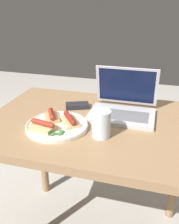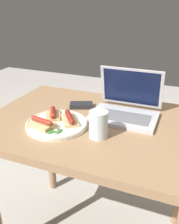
{
  "view_description": "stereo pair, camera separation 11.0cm",
  "coord_description": "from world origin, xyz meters",
  "views": [
    {
      "loc": [
        0.26,
        -0.99,
        1.27
      ],
      "look_at": [
        -0.01,
        -0.03,
        0.81
      ],
      "focal_mm": 40.0,
      "sensor_mm": 36.0,
      "label": 1
    },
    {
      "loc": [
        0.36,
        -0.96,
        1.27
      ],
      "look_at": [
        -0.01,
        -0.03,
        0.81
      ],
      "focal_mm": 40.0,
      "sensor_mm": 36.0,
      "label": 2
    }
  ],
  "objects": [
    {
      "name": "desk",
      "position": [
        0.0,
        0.0,
        0.65
      ],
      "size": [
        1.01,
        0.71,
        0.75
      ],
      "color": "#93704C",
      "rests_on": "ground_plane"
    },
    {
      "name": "laptop",
      "position": [
        0.11,
        0.11,
        0.79
      ],
      "size": [
        0.31,
        0.25,
        0.22
      ],
      "color": "#B7B7BC",
      "rests_on": "desk"
    },
    {
      "name": "plate",
      "position": [
        -0.14,
        -0.11,
        0.76
      ],
      "size": [
        0.27,
        0.27,
        0.02
      ],
      "color": "silver",
      "rests_on": "desk"
    },
    {
      "name": "sausage_toast_left",
      "position": [
        -0.09,
        -0.07,
        0.78
      ],
      "size": [
        0.12,
        0.13,
        0.04
      ],
      "rotation": [
        0.0,
        0.0,
        2.23
      ],
      "color": "tan",
      "rests_on": "plate"
    },
    {
      "name": "sausage_toast_middle",
      "position": [
        -0.19,
        -0.06,
        0.78
      ],
      "size": [
        0.11,
        0.12,
        0.04
      ],
      "rotation": [
        0.0,
        0.0,
        2.08
      ],
      "color": "tan",
      "rests_on": "plate"
    },
    {
      "name": "sausage_toast_right",
      "position": [
        -0.18,
        -0.16,
        0.78
      ],
      "size": [
        0.12,
        0.09,
        0.04
      ],
      "rotation": [
        0.0,
        0.0,
        2.93
      ],
      "color": "tan",
      "rests_on": "plate"
    },
    {
      "name": "salad_pile",
      "position": [
        -0.11,
        -0.18,
        0.77
      ],
      "size": [
        0.06,
        0.05,
        0.01
      ],
      "color": "#387A33",
      "rests_on": "plate"
    },
    {
      "name": "drinking_glass",
      "position": [
        0.06,
        -0.12,
        0.81
      ],
      "size": [
        0.08,
        0.08,
        0.11
      ],
      "color": "silver",
      "rests_on": "desk"
    },
    {
      "name": "external_drive",
      "position": [
        -0.13,
        0.13,
        0.76
      ],
      "size": [
        0.13,
        0.1,
        0.02
      ],
      "rotation": [
        0.0,
        0.0,
        0.39
      ],
      "color": "#232328",
      "rests_on": "desk"
    }
  ]
}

